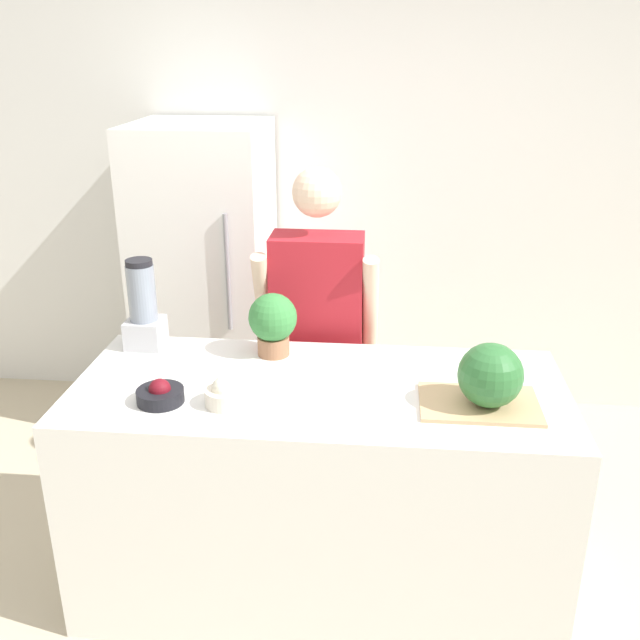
% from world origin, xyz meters
% --- Properties ---
extents(wall_back, '(8.00, 0.06, 2.60)m').
position_xyz_m(wall_back, '(0.00, 2.14, 1.30)').
color(wall_back, white).
rests_on(wall_back, ground_plane).
extents(counter_island, '(1.86, 0.81, 0.92)m').
position_xyz_m(counter_island, '(0.00, 0.41, 0.46)').
color(counter_island, white).
rests_on(counter_island, ground_plane).
extents(refrigerator, '(0.70, 0.74, 1.73)m').
position_xyz_m(refrigerator, '(-0.76, 1.73, 0.87)').
color(refrigerator, white).
rests_on(refrigerator, ground_plane).
extents(person, '(0.55, 0.26, 1.64)m').
position_xyz_m(person, '(-0.07, 0.99, 0.84)').
color(person, gray).
rests_on(person, ground_plane).
extents(cutting_board, '(0.42, 0.29, 0.01)m').
position_xyz_m(cutting_board, '(0.58, 0.31, 0.93)').
color(cutting_board, tan).
rests_on(cutting_board, counter_island).
extents(watermelon, '(0.23, 0.23, 0.23)m').
position_xyz_m(watermelon, '(0.61, 0.29, 1.05)').
color(watermelon, '#2D6B33').
rests_on(watermelon, cutting_board).
extents(bowl_cherries, '(0.17, 0.17, 0.09)m').
position_xyz_m(bowl_cherries, '(-0.55, 0.22, 0.95)').
color(bowl_cherries, black).
rests_on(bowl_cherries, counter_island).
extents(bowl_cream, '(0.15, 0.15, 0.11)m').
position_xyz_m(bowl_cream, '(-0.32, 0.23, 0.96)').
color(bowl_cream, beige).
rests_on(bowl_cream, counter_island).
extents(blender, '(0.15, 0.15, 0.38)m').
position_xyz_m(blender, '(-0.77, 0.70, 1.09)').
color(blender, '#B7B7BC').
rests_on(blender, counter_island).
extents(potted_plant, '(0.20, 0.20, 0.26)m').
position_xyz_m(potted_plant, '(-0.21, 0.67, 1.06)').
color(potted_plant, '#996647').
rests_on(potted_plant, counter_island).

